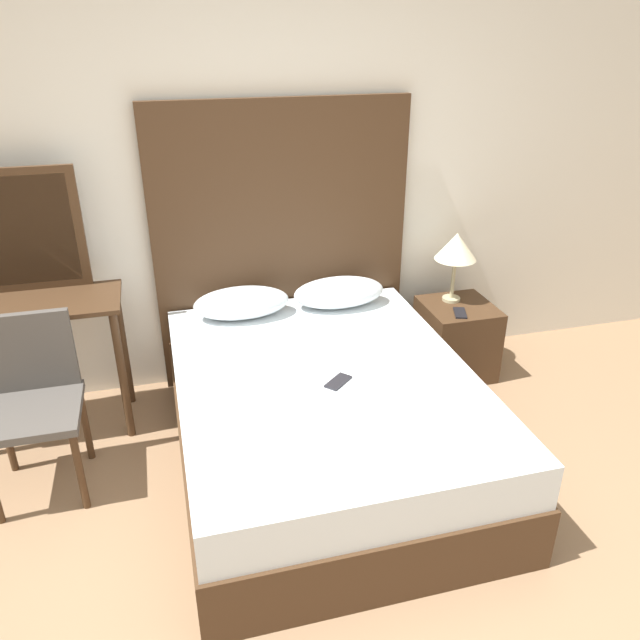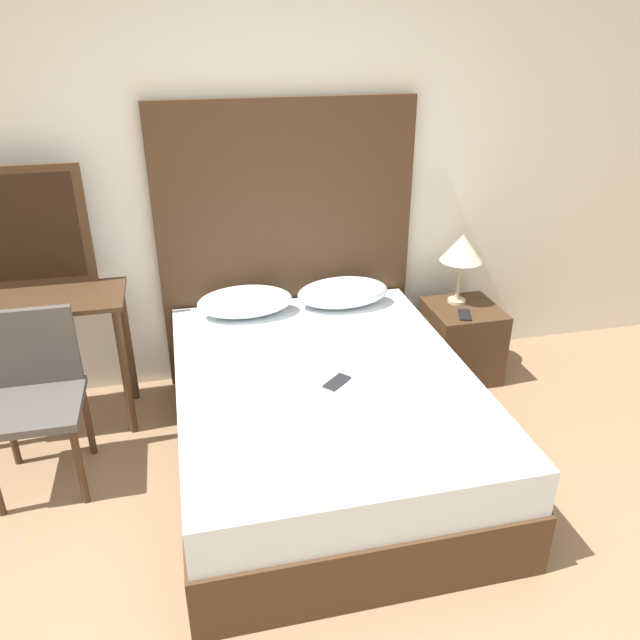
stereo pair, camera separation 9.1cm
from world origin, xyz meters
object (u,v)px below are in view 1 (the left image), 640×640
(bed, at_px, (325,418))
(phone_on_bed, at_px, (338,382))
(nightstand, at_px, (456,339))
(table_lamp, at_px, (456,248))
(chair, at_px, (32,393))
(vanity_desk, at_px, (33,330))
(phone_on_nightstand, at_px, (460,313))

(bed, relative_size, phone_on_bed, 11.99)
(nightstand, distance_m, table_lamp, 0.60)
(phone_on_bed, height_order, chair, chair)
(phone_on_bed, distance_m, chair, 1.46)
(phone_on_bed, xyz_separation_m, vanity_desk, (-1.46, 0.77, 0.09))
(bed, height_order, chair, chair)
(phone_on_bed, distance_m, table_lamp, 1.36)
(phone_on_nightstand, relative_size, vanity_desk, 0.18)
(bed, relative_size, table_lamp, 4.22)
(nightstand, height_order, phone_on_nightstand, phone_on_nightstand)
(table_lamp, bearing_deg, bed, -144.19)
(table_lamp, xyz_separation_m, phone_on_nightstand, (-0.04, -0.20, -0.35))
(phone_on_nightstand, bearing_deg, phone_on_bed, -146.05)
(phone_on_bed, bearing_deg, nightstand, 36.78)
(bed, distance_m, phone_on_nightstand, 1.18)
(phone_on_bed, xyz_separation_m, table_lamp, (1.01, 0.86, 0.30))
(table_lamp, bearing_deg, chair, -167.74)
(table_lamp, distance_m, vanity_desk, 2.48)
(vanity_desk, bearing_deg, bed, -25.42)
(vanity_desk, bearing_deg, nightstand, -0.08)
(phone_on_bed, relative_size, phone_on_nightstand, 0.96)
(bed, bearing_deg, phone_on_nightstand, 28.83)
(table_lamp, bearing_deg, phone_on_nightstand, -100.10)
(phone_on_bed, bearing_deg, bed, 111.52)
(chair, bearing_deg, nightstand, 10.19)
(nightstand, bearing_deg, phone_on_nightstand, -114.75)
(table_lamp, xyz_separation_m, chair, (-2.44, -0.53, -0.33))
(nightstand, bearing_deg, bed, -147.88)
(phone_on_bed, bearing_deg, chair, 167.08)
(table_lamp, relative_size, phone_on_nightstand, 2.73)
(bed, relative_size, phone_on_nightstand, 11.54)
(vanity_desk, distance_m, chair, 0.46)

